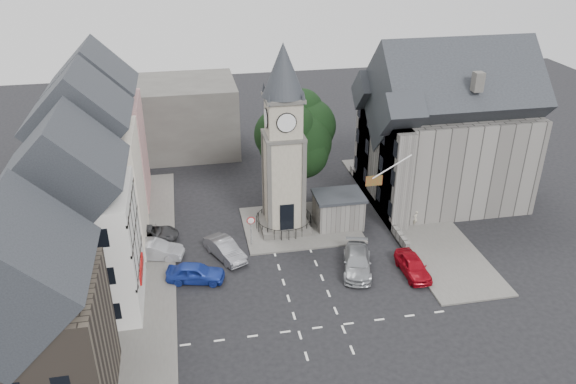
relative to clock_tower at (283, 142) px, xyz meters
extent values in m
plane|color=black|center=(0.00, -7.99, -8.12)|extent=(120.00, 120.00, 0.00)
cube|color=#595651|center=(-12.50, -1.99, -8.05)|extent=(6.00, 30.00, 0.14)
cube|color=#595651|center=(12.00, 0.01, -8.05)|extent=(6.00, 26.00, 0.14)
cube|color=#595651|center=(1.50, 0.01, -8.04)|extent=(10.00, 8.00, 0.16)
cube|color=silver|center=(0.00, -13.49, -8.12)|extent=(20.00, 8.00, 0.01)
cube|color=#4C4944|center=(0.00, 0.01, -7.77)|extent=(4.20, 4.20, 0.70)
torus|color=black|center=(0.00, 0.01, -7.04)|extent=(4.86, 4.86, 0.06)
cube|color=gray|center=(0.00, 0.01, -3.42)|extent=(3.00, 3.00, 8.00)
cube|color=black|center=(0.00, -1.44, -6.22)|extent=(1.20, 0.25, 2.40)
cube|color=#4C4944|center=(0.00, 0.01, 0.58)|extent=(3.30, 3.30, 0.25)
cube|color=gray|center=(0.00, 0.01, 2.18)|extent=(2.70, 2.70, 3.20)
cylinder|color=white|center=(0.00, -1.39, 2.18)|extent=(1.50, 0.12, 1.50)
cube|color=#4C4944|center=(0.00, 0.01, 3.78)|extent=(3.10, 3.10, 0.30)
cone|color=black|center=(0.00, 0.01, 6.03)|extent=(3.40, 3.40, 4.20)
cube|color=#5F5C58|center=(4.80, -0.49, -6.72)|extent=(4.00, 3.00, 2.80)
cube|color=black|center=(4.80, -0.49, -5.17)|extent=(4.30, 3.30, 0.25)
cylinder|color=black|center=(2.00, 5.01, -5.92)|extent=(0.70, 0.70, 4.40)
cylinder|color=black|center=(-3.20, -2.49, -6.87)|extent=(0.10, 0.10, 2.50)
cone|color=#A50C0C|center=(-3.20, -2.59, -5.62)|extent=(0.70, 0.06, 0.70)
cone|color=white|center=(-3.20, -2.61, -5.62)|extent=(0.54, 0.04, 0.54)
cube|color=tan|center=(-15.50, 8.01, -3.12)|extent=(7.50, 7.00, 10.00)
cube|color=beige|center=(-15.50, 0.01, -3.12)|extent=(7.50, 7.00, 10.00)
cube|color=silver|center=(-15.50, -7.99, -3.62)|extent=(7.50, 7.00, 9.00)
cube|color=#423931|center=(-17.00, -16.99, -4.12)|extent=(8.00, 7.00, 8.00)
cube|color=#4C4944|center=(-12.00, 20.01, -4.12)|extent=(20.00, 10.00, 8.00)
cube|color=#5F5C58|center=(16.00, 3.01, -3.62)|extent=(14.00, 10.00, 9.00)
cube|color=#5F5C58|center=(9.80, -0.49, -3.62)|extent=(1.60, 4.40, 9.00)
cube|color=#5F5C58|center=(9.80, 6.51, -3.62)|extent=(1.60, 4.40, 9.00)
cube|color=#5F5C58|center=(9.20, 2.01, -7.67)|extent=(0.40, 16.00, 0.90)
cylinder|color=white|center=(8.00, -3.99, -1.12)|extent=(3.17, 0.10, 1.89)
plane|color=#B21414|center=(6.60, -3.99, -2.22)|extent=(1.40, 0.00, 1.40)
imported|color=#1C369F|center=(-7.98, -6.56, -7.37)|extent=(4.66, 2.72, 1.49)
imported|color=#AFB1B8|center=(-11.06, -2.77, -7.37)|extent=(4.79, 2.67, 1.50)
imported|color=#333436|center=(-11.50, 0.01, -7.47)|extent=(4.94, 2.77, 1.31)
imported|color=gray|center=(-5.50, -3.72, -7.38)|extent=(3.40, 4.72, 1.48)
imported|color=#9A9EA2|center=(4.42, -7.49, -7.37)|extent=(3.44, 5.57, 1.51)
imported|color=#9C0814|center=(8.50, -8.75, -7.39)|extent=(1.82, 4.33, 1.46)
imported|color=#A7A08A|center=(11.50, -1.92, -7.36)|extent=(0.66, 0.57, 1.52)
camera|label=1|loc=(-7.72, -42.14, 17.23)|focal=35.00mm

